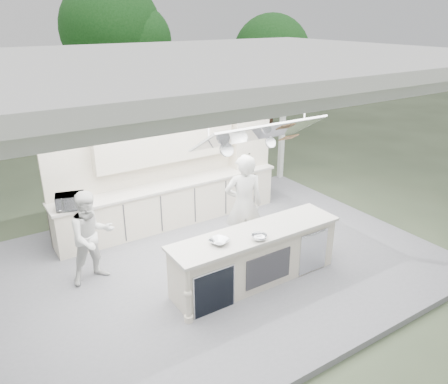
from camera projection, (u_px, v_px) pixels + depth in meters
ground at (218, 266)px, 8.26m from camera, size 90.00×90.00×0.00m
stage_deck at (218, 263)px, 8.24m from camera, size 8.00×6.00×0.12m
tent at (217, 63)px, 6.85m from camera, size 8.20×6.20×3.86m
demo_island at (255, 257)px, 7.42m from camera, size 3.10×0.79×0.95m
back_counter at (172, 203)px, 9.52m from camera, size 5.08×0.72×0.95m
back_wall_unit at (183, 154)px, 9.53m from camera, size 5.05×0.48×2.25m
tree_cluster at (58, 50)px, 14.54m from camera, size 19.55×9.40×5.85m
head_chef at (244, 205)px, 8.18m from camera, size 0.85×0.72×1.97m
sous_chef at (92, 237)px, 7.35m from camera, size 0.86×0.70×1.64m
toaster_oven at (70, 202)px, 8.05m from camera, size 0.59×0.47×0.29m
bowl_large at (219, 241)px, 6.86m from camera, size 0.39×0.39×0.07m
bowl_small at (259, 237)px, 6.98m from camera, size 0.30×0.30×0.08m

